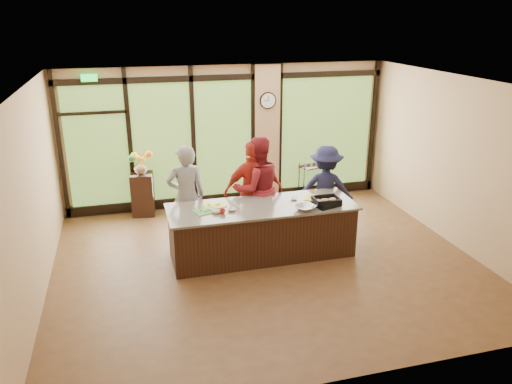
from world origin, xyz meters
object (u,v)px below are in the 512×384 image
roasting_pan (326,203)px  bar_cart (313,176)px  island_base (262,232)px  cook_right (325,189)px  flower_stand (143,194)px  cook_left (186,196)px

roasting_pan → bar_cart: roasting_pan is taller
island_base → bar_cart: 3.10m
cook_right → flower_stand: 3.78m
roasting_pan → cook_left: bearing=137.4°
island_base → roasting_pan: roasting_pan is taller
cook_left → roasting_pan: cook_left is taller
cook_right → flower_stand: cook_right is taller
roasting_pan → cook_right: bearing=50.2°
roasting_pan → flower_stand: bearing=119.3°
island_base → cook_right: size_ratio=1.84×
cook_left → flower_stand: cook_left is taller
cook_left → flower_stand: size_ratio=2.09×
island_base → flower_stand: flower_stand is taller
roasting_pan → flower_stand: size_ratio=0.48×
cook_right → bar_cart: size_ratio=1.98×
flower_stand → bar_cart: 3.79m
island_base → cook_left: (-1.18, 0.75, 0.50)m
island_base → cook_right: 1.66m
cook_left → cook_right: cook_left is taller
flower_stand → bar_cart: size_ratio=1.05×
cook_right → bar_cart: bearing=-81.5°
island_base → cook_left: size_ratio=1.66×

